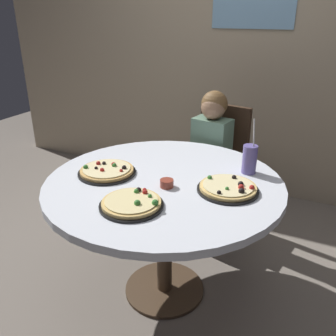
% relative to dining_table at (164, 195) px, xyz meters
% --- Properties ---
extents(ground_plane, '(8.00, 8.00, 0.00)m').
position_rel_dining_table_xyz_m(ground_plane, '(0.00, 0.00, -0.66)').
color(ground_plane, slate).
extents(wall_with_window, '(5.20, 0.14, 2.90)m').
position_rel_dining_table_xyz_m(wall_with_window, '(0.00, 1.65, 0.79)').
color(wall_with_window, tan).
rests_on(wall_with_window, ground_plane).
extents(dining_table, '(1.27, 1.27, 0.75)m').
position_rel_dining_table_xyz_m(dining_table, '(0.00, 0.00, 0.00)').
color(dining_table, silver).
rests_on(dining_table, ground_plane).
extents(chair_wooden, '(0.46, 0.46, 0.95)m').
position_rel_dining_table_xyz_m(chair_wooden, '(0.02, 0.88, -0.13)').
color(chair_wooden, '#382619').
rests_on(chair_wooden, ground_plane).
extents(diner_child, '(0.31, 0.43, 1.08)m').
position_rel_dining_table_xyz_m(diner_child, '(-0.01, 0.70, -0.17)').
color(diner_child, '#3F4766').
rests_on(diner_child, ground_plane).
extents(pizza_veggie, '(0.32, 0.32, 0.05)m').
position_rel_dining_table_xyz_m(pizza_veggie, '(-0.32, -0.06, 0.11)').
color(pizza_veggie, black).
rests_on(pizza_veggie, dining_table).
extents(pizza_cheese, '(0.31, 0.31, 0.05)m').
position_rel_dining_table_xyz_m(pizza_cheese, '(0.35, 0.02, 0.11)').
color(pizza_cheese, black).
rests_on(pizza_cheese, dining_table).
extents(pizza_pepperoni, '(0.30, 0.30, 0.05)m').
position_rel_dining_table_xyz_m(pizza_pepperoni, '(-0.01, -0.32, 0.11)').
color(pizza_pepperoni, black).
rests_on(pizza_pepperoni, dining_table).
extents(soda_cup, '(0.08, 0.08, 0.31)m').
position_rel_dining_table_xyz_m(soda_cup, '(0.38, 0.29, 0.17)').
color(soda_cup, '#6659A5').
rests_on(soda_cup, dining_table).
extents(sauce_bowl, '(0.07, 0.07, 0.04)m').
position_rel_dining_table_xyz_m(sauce_bowl, '(0.05, -0.07, 0.11)').
color(sauce_bowl, brown).
rests_on(sauce_bowl, dining_table).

